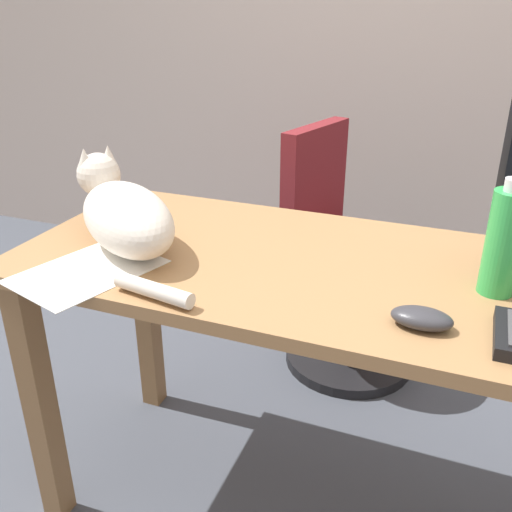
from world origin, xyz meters
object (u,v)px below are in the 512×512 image
at_px(cat, 124,213).
at_px(water_bottle, 504,242).
at_px(office_chair, 343,270).
at_px(computer_mouse, 422,318).

relative_size(cat, water_bottle, 2.10).
bearing_deg(office_chair, computer_mouse, -69.86).
bearing_deg(computer_mouse, office_chair, 110.14).
bearing_deg(office_chair, cat, -113.27).
height_order(cat, water_bottle, water_bottle).
distance_m(cat, water_bottle, 0.82).
bearing_deg(water_bottle, computer_mouse, -122.71).
bearing_deg(water_bottle, office_chair, 121.87).
xyz_separation_m(office_chair, computer_mouse, (0.34, -0.94, 0.39)).
xyz_separation_m(cat, computer_mouse, (0.69, -0.12, -0.06)).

